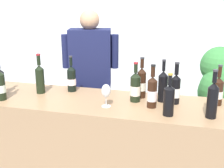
# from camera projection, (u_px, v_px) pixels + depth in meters

# --- Properties ---
(wall_back) EXTENTS (8.00, 0.10, 2.80)m
(wall_back) POSITION_uv_depth(u_px,v_px,m) (147.00, 21.00, 4.59)
(wall_back) COLOR silver
(wall_back) RESTS_ON ground_plane
(counter) EXTENTS (2.25, 0.62, 0.96)m
(counter) POSITION_uv_depth(u_px,v_px,m) (102.00, 153.00, 2.45)
(counter) COLOR #9E7A56
(counter) RESTS_ON ground_plane
(wine_bottle_0) EXTENTS (0.07, 0.07, 0.33)m
(wine_bottle_0) POSITION_uv_depth(u_px,v_px,m) (152.00, 92.00, 2.14)
(wine_bottle_0) COLOR black
(wine_bottle_0) RESTS_ON counter
(wine_bottle_1) EXTENTS (0.08, 0.08, 0.32)m
(wine_bottle_1) POSITION_uv_depth(u_px,v_px,m) (135.00, 87.00, 2.27)
(wine_bottle_1) COLOR black
(wine_bottle_1) RESTS_ON counter
(wine_bottle_2) EXTENTS (0.08, 0.08, 0.32)m
(wine_bottle_2) POSITION_uv_depth(u_px,v_px,m) (0.00, 81.00, 2.44)
(wine_bottle_2) COLOR black
(wine_bottle_2) RESTS_ON counter
(wine_bottle_3) EXTENTS (0.08, 0.08, 0.32)m
(wine_bottle_3) POSITION_uv_depth(u_px,v_px,m) (72.00, 78.00, 2.53)
(wine_bottle_3) COLOR black
(wine_bottle_3) RESTS_ON counter
(wine_bottle_4) EXTENTS (0.08, 0.08, 0.31)m
(wine_bottle_4) POSITION_uv_depth(u_px,v_px,m) (169.00, 99.00, 1.99)
(wine_bottle_4) COLOR black
(wine_bottle_4) RESTS_ON counter
(wine_bottle_5) EXTENTS (0.08, 0.08, 0.33)m
(wine_bottle_5) POSITION_uv_depth(u_px,v_px,m) (0.00, 85.00, 2.31)
(wine_bottle_5) COLOR black
(wine_bottle_5) RESTS_ON counter
(wine_bottle_6) EXTENTS (0.08, 0.08, 0.32)m
(wine_bottle_6) POSITION_uv_depth(u_px,v_px,m) (218.00, 91.00, 2.20)
(wine_bottle_6) COLOR black
(wine_bottle_6) RESTS_ON counter
(wine_bottle_7) EXTENTS (0.08, 0.08, 0.35)m
(wine_bottle_7) POSITION_uv_depth(u_px,v_px,m) (40.00, 78.00, 2.47)
(wine_bottle_7) COLOR black
(wine_bottle_7) RESTS_ON counter
(wine_bottle_8) EXTENTS (0.08, 0.08, 0.34)m
(wine_bottle_8) POSITION_uv_depth(u_px,v_px,m) (163.00, 85.00, 2.27)
(wine_bottle_8) COLOR black
(wine_bottle_8) RESTS_ON counter
(wine_bottle_9) EXTENTS (0.07, 0.07, 0.34)m
(wine_bottle_9) POSITION_uv_depth(u_px,v_px,m) (213.00, 99.00, 1.95)
(wine_bottle_9) COLOR black
(wine_bottle_9) RESTS_ON counter
(wine_bottle_10) EXTENTS (0.07, 0.07, 0.33)m
(wine_bottle_10) POSITION_uv_depth(u_px,v_px,m) (175.00, 89.00, 2.22)
(wine_bottle_10) COLOR black
(wine_bottle_10) RESTS_ON counter
(wine_bottle_11) EXTENTS (0.07, 0.07, 0.34)m
(wine_bottle_11) POSITION_uv_depth(u_px,v_px,m) (142.00, 83.00, 2.36)
(wine_bottle_11) COLOR black
(wine_bottle_11) RESTS_ON counter
(wine_glass) EXTENTS (0.07, 0.07, 0.18)m
(wine_glass) POSITION_uv_depth(u_px,v_px,m) (106.00, 92.00, 2.16)
(wine_glass) COLOR silver
(wine_glass) RESTS_ON counter
(person_server) EXTENTS (0.56, 0.33, 1.65)m
(person_server) POSITION_uv_depth(u_px,v_px,m) (91.00, 92.00, 3.00)
(person_server) COLOR black
(person_server) RESTS_ON ground_plane
(potted_shrub) EXTENTS (0.54, 0.56, 1.27)m
(potted_shrub) POSITION_uv_depth(u_px,v_px,m) (221.00, 92.00, 3.01)
(potted_shrub) COLOR brown
(potted_shrub) RESTS_ON ground_plane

